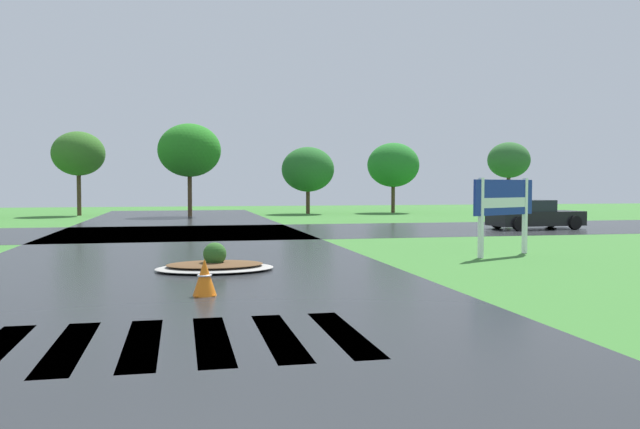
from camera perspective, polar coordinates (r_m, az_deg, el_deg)
asphalt_roadway at (r=14.29m, az=-12.30°, el=-5.74°), size 10.60×80.00×0.01m
asphalt_cross_road at (r=28.85m, az=-12.24°, el=-1.56°), size 90.00×9.54×0.01m
crosswalk_stripes at (r=8.92m, az=-12.39°, el=-10.79°), size 4.95×2.89×0.01m
estate_billboard at (r=19.70m, az=15.82°, el=1.07°), size 2.43×1.22×2.27m
median_island at (r=15.93m, az=-9.21°, el=-4.38°), size 2.84×1.99×0.68m
car_silver_hatch at (r=32.17m, az=18.28°, el=-0.09°), size 4.49×2.28×1.37m
traffic_cone at (r=12.33m, az=-10.09°, el=-5.47°), size 0.44×0.44×0.69m
background_treeline at (r=45.58m, az=-6.28°, el=4.79°), size 40.83×6.85×6.11m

